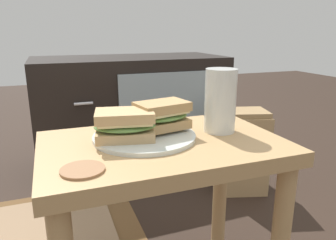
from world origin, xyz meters
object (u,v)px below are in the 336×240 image
at_px(plate, 144,136).
at_px(beer_glass, 220,102).
at_px(tv_cabinet, 131,112).
at_px(sandwich_back, 162,115).
at_px(sandwich_front, 125,125).
at_px(coaster, 83,170).
at_px(paper_bag, 242,151).

bearing_deg(plate, beer_glass, -3.19).
bearing_deg(tv_cabinet, sandwich_back, -99.01).
xyz_separation_m(tv_cabinet, sandwich_back, (-0.14, -0.90, 0.22)).
bearing_deg(beer_glass, sandwich_back, 170.65).
distance_m(plate, sandwich_front, 0.06).
xyz_separation_m(tv_cabinet, beer_glass, (0.00, -0.93, 0.25)).
height_order(coaster, paper_bag, coaster).
xyz_separation_m(tv_cabinet, coaster, (-0.35, -1.05, 0.17)).
distance_m(plate, beer_glass, 0.21).
bearing_deg(plate, sandwich_front, -165.08).
bearing_deg(sandwich_front, beer_glass, 0.53).
distance_m(tv_cabinet, coaster, 1.12).
height_order(sandwich_front, beer_glass, beer_glass).
distance_m(sandwich_front, paper_bag, 0.85).
relative_size(plate, paper_bag, 0.66).
distance_m(tv_cabinet, sandwich_front, 0.98).
xyz_separation_m(plate, sandwich_front, (-0.05, -0.01, 0.04)).
xyz_separation_m(plate, sandwich_back, (0.05, 0.01, 0.04)).
distance_m(tv_cabinet, sandwich_back, 0.94).
relative_size(beer_glass, coaster, 1.93).
bearing_deg(beer_glass, coaster, -160.39).
xyz_separation_m(tv_cabinet, paper_bag, (0.40, -0.46, -0.11)).
bearing_deg(sandwich_front, sandwich_back, 14.92).
bearing_deg(sandwich_front, paper_bag, 36.03).
relative_size(sandwich_back, paper_bag, 0.40).
bearing_deg(coaster, sandwich_back, 35.84).
bearing_deg(plate, tv_cabinet, 78.11).
height_order(plate, beer_glass, beer_glass).
relative_size(coaster, paper_bag, 0.22).
bearing_deg(tv_cabinet, sandwich_front, -104.63).
bearing_deg(sandwich_back, beer_glass, -9.35).
height_order(tv_cabinet, plate, tv_cabinet).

